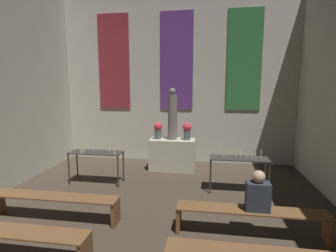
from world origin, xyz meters
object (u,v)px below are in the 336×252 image
Objects in this scene: pew_back_right at (251,216)px; person_seated at (258,193)px; candle_rack_right at (239,162)px; candle_rack_left at (96,156)px; flower_vase_right at (187,130)px; pew_third_left at (6,237)px; altar at (172,154)px; statue at (172,116)px; pew_back_left at (54,201)px; flower_vase_left at (158,130)px.

person_seated reaches higher than pew_back_right.
candle_rack_left is at bearing -179.92° from candle_rack_right.
candle_rack_right is 0.55× the size of pew_back_right.
flower_vase_right is 0.20× the size of pew_third_left.
altar is 0.89× the size of statue.
candle_rack_left reaches higher than pew_back_right.
pew_third_left is (-1.70, -4.26, -0.11)m from altar.
altar is 3.57m from pew_back_right.
flower_vase_right is (0.41, 0.00, 0.71)m from altar.
person_seated is (1.38, -3.14, -0.43)m from flower_vase_right.
statue is 3.77m from pew_back_left.
flower_vase_right is at bearing 56.01° from pew_back_left.
candle_rack_left is 2.01× the size of person_seated.
flower_vase_left is 0.75× the size of person_seated.
flower_vase_left reaches higher than candle_rack_right.
altar is at bearing 180.00° from flower_vase_right.
pew_back_left and pew_back_right have the same top height.
pew_back_left is at bearing -112.33° from flower_vase_left.
pew_back_left is (-0.01, -1.79, -0.35)m from candle_rack_left.
candle_rack_right is 0.55× the size of pew_third_left.
flower_vase_right is at bearing 63.62° from pew_third_left.
candle_rack_right is 0.55× the size of pew_back_left.
flower_vase_left reaches higher than altar.
flower_vase_right is at bearing 0.00° from altar.
flower_vase_right is 3.87m from pew_back_left.
altar is 3.57m from pew_back_left.
pew_back_left is 3.40m from pew_back_right.
pew_back_left is (-1.29, -3.14, -0.82)m from flower_vase_left.
pew_third_left is 3.69m from person_seated.
candle_rack_right is at bearing 27.93° from pew_back_left.
pew_back_right is at bearing -67.67° from flower_vase_right.
pew_third_left is at bearing -90.00° from pew_back_left.
statue is at bearing 68.24° from pew_third_left.
pew_third_left is (-2.11, -4.26, -0.82)m from flower_vase_right.
flower_vase_right reaches higher than person_seated.
altar is 2.65× the size of flower_vase_right.
altar is at bearing 119.72° from person_seated.
flower_vase_left is 3.86m from person_seated.
pew_back_left is at bearing -123.99° from flower_vase_right.
flower_vase_right is 0.20× the size of pew_back_right.
altar is at bearing 0.00° from statue.
candle_rack_left is at bearing 152.76° from person_seated.
pew_back_right is at bearing -56.01° from flower_vase_left.
pew_back_left is at bearing -118.48° from statue.
candle_rack_right reaches higher than candle_rack_left.
pew_back_left is at bearing 90.00° from pew_third_left.
person_seated is (1.79, -3.14, 0.28)m from altar.
candle_rack_right reaches higher than pew_back_right.
person_seated is (3.49, 0.00, 0.38)m from pew_back_left.
candle_rack_left is at bearing -133.60° from flower_vase_left.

